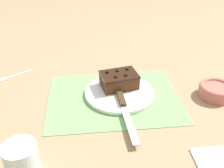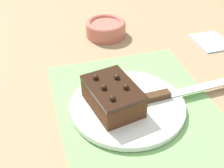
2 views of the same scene
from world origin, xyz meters
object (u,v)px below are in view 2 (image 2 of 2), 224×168
(cake_plate, at_px, (128,106))
(small_bowl, at_px, (106,28))
(chocolate_cake, at_px, (113,96))
(serving_knife, at_px, (170,94))

(cake_plate, xyz_separation_m, small_bowl, (0.34, -0.04, 0.01))
(chocolate_cake, relative_size, serving_knife, 0.56)
(small_bowl, bearing_deg, chocolate_cake, 167.17)
(serving_knife, height_order, small_bowl, small_bowl)
(cake_plate, height_order, small_bowl, small_bowl)
(serving_knife, distance_m, small_bowl, 0.34)
(serving_knife, relative_size, small_bowl, 2.17)
(cake_plate, distance_m, serving_knife, 0.10)
(chocolate_cake, xyz_separation_m, serving_knife, (-0.00, -0.13, -0.02))
(chocolate_cake, distance_m, serving_knife, 0.13)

